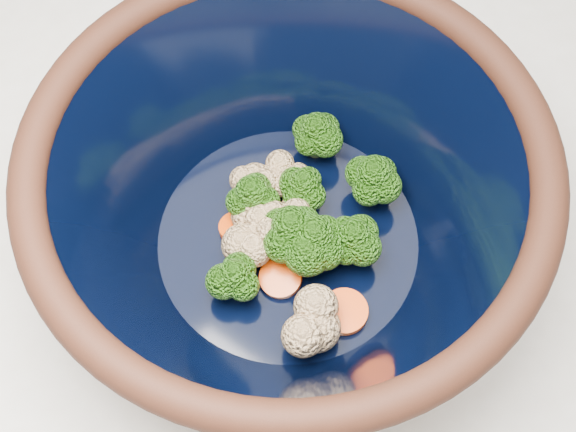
{
  "coord_description": "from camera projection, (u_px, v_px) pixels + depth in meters",
  "views": [
    {
      "loc": [
        0.2,
        -0.29,
        1.46
      ],
      "look_at": [
        0.04,
        -0.08,
        0.97
      ],
      "focal_mm": 50.0,
      "sensor_mm": 36.0,
      "label": 1
    }
  ],
  "objects": [
    {
      "name": "ground",
      "position": [
        297.0,
        429.0,
        1.45
      ],
      "size": [
        3.0,
        3.0,
        0.0
      ],
      "primitive_type": "plane",
      "color": "#9E7A54",
      "rests_on": "ground"
    },
    {
      "name": "counter",
      "position": [
        300.0,
        346.0,
        1.05
      ],
      "size": [
        1.2,
        1.2,
        0.9
      ],
      "primitive_type": "cube",
      "color": "silver",
      "rests_on": "ground"
    },
    {
      "name": "mixing_bowl",
      "position": [
        288.0,
        206.0,
        0.54
      ],
      "size": [
        0.4,
        0.4,
        0.15
      ],
      "rotation": [
        0.0,
        0.0,
        -0.25
      ],
      "color": "black",
      "rests_on": "counter"
    },
    {
      "name": "vegetable_pile",
      "position": [
        297.0,
        218.0,
        0.57
      ],
      "size": [
        0.14,
        0.17,
        0.05
      ],
      "color": "#608442",
      "rests_on": "mixing_bowl"
    }
  ]
}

